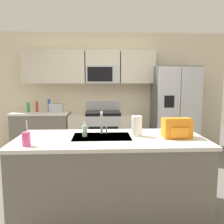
{
  "coord_description": "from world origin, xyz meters",
  "views": [
    {
      "loc": [
        -0.22,
        -3.16,
        1.56
      ],
      "look_at": [
        -0.03,
        0.6,
        1.05
      ],
      "focal_mm": 37.52,
      "sensor_mm": 36.0,
      "label": 1
    }
  ],
  "objects_px": {
    "pepper_mill": "(37,107)",
    "backpack": "(177,128)",
    "refrigerator": "(174,110)",
    "bottle_green": "(28,107)",
    "toaster": "(56,108)",
    "range_oven": "(101,132)",
    "paper_towel_roll": "(137,126)",
    "drink_cup_pink": "(26,139)",
    "soap_dispenser": "(85,131)",
    "sink_faucet": "(102,121)",
    "bottle_blue": "(49,105)"
  },
  "relations": [
    {
      "from": "paper_towel_roll",
      "to": "backpack",
      "type": "relative_size",
      "value": 0.75
    },
    {
      "from": "bottle_blue",
      "to": "drink_cup_pink",
      "type": "bearing_deg",
      "value": -82.7
    },
    {
      "from": "range_oven",
      "to": "sink_faucet",
      "type": "xyz_separation_m",
      "value": [
        0.0,
        -2.12,
        0.62
      ]
    },
    {
      "from": "refrigerator",
      "to": "backpack",
      "type": "distance_m",
      "value": 2.38
    },
    {
      "from": "toaster",
      "to": "pepper_mill",
      "type": "distance_m",
      "value": 0.42
    },
    {
      "from": "range_oven",
      "to": "toaster",
      "type": "bearing_deg",
      "value": -176.81
    },
    {
      "from": "drink_cup_pink",
      "to": "toaster",
      "type": "bearing_deg",
      "value": 93.9
    },
    {
      "from": "range_oven",
      "to": "refrigerator",
      "type": "xyz_separation_m",
      "value": [
        1.56,
        -0.07,
        0.48
      ]
    },
    {
      "from": "toaster",
      "to": "refrigerator",
      "type": "bearing_deg",
      "value": -0.44
    },
    {
      "from": "pepper_mill",
      "to": "refrigerator",
      "type": "bearing_deg",
      "value": -1.36
    },
    {
      "from": "pepper_mill",
      "to": "backpack",
      "type": "bearing_deg",
      "value": -46.58
    },
    {
      "from": "refrigerator",
      "to": "sink_faucet",
      "type": "distance_m",
      "value": 2.58
    },
    {
      "from": "sink_faucet",
      "to": "drink_cup_pink",
      "type": "distance_m",
      "value": 0.93
    },
    {
      "from": "range_oven",
      "to": "paper_towel_roll",
      "type": "height_order",
      "value": "paper_towel_roll"
    },
    {
      "from": "pepper_mill",
      "to": "paper_towel_roll",
      "type": "relative_size",
      "value": 0.93
    },
    {
      "from": "bottle_blue",
      "to": "drink_cup_pink",
      "type": "distance_m",
      "value": 2.69
    },
    {
      "from": "range_oven",
      "to": "refrigerator",
      "type": "bearing_deg",
      "value": -2.64
    },
    {
      "from": "sink_faucet",
      "to": "range_oven",
      "type": "bearing_deg",
      "value": 90.05
    },
    {
      "from": "bottle_green",
      "to": "drink_cup_pink",
      "type": "relative_size",
      "value": 0.77
    },
    {
      "from": "range_oven",
      "to": "toaster",
      "type": "distance_m",
      "value": 1.09
    },
    {
      "from": "bottle_blue",
      "to": "soap_dispenser",
      "type": "xyz_separation_m",
      "value": [
        0.9,
        -2.29,
        -0.07
      ]
    },
    {
      "from": "refrigerator",
      "to": "paper_towel_roll",
      "type": "distance_m",
      "value": 2.46
    },
    {
      "from": "refrigerator",
      "to": "sink_faucet",
      "type": "relative_size",
      "value": 6.56
    },
    {
      "from": "pepper_mill",
      "to": "paper_towel_roll",
      "type": "bearing_deg",
      "value": -51.73
    },
    {
      "from": "drink_cup_pink",
      "to": "paper_towel_roll",
      "type": "height_order",
      "value": "drink_cup_pink"
    },
    {
      "from": "drink_cup_pink",
      "to": "paper_towel_roll",
      "type": "xyz_separation_m",
      "value": [
        1.18,
        0.38,
        0.05
      ]
    },
    {
      "from": "bottle_green",
      "to": "drink_cup_pink",
      "type": "distance_m",
      "value": 2.75
    },
    {
      "from": "pepper_mill",
      "to": "backpack",
      "type": "xyz_separation_m",
      "value": [
        2.22,
        -2.35,
        0.01
      ]
    },
    {
      "from": "bottle_green",
      "to": "backpack",
      "type": "relative_size",
      "value": 0.63
    },
    {
      "from": "refrigerator",
      "to": "paper_towel_roll",
      "type": "xyz_separation_m",
      "value": [
        -1.15,
        -2.17,
        0.09
      ]
    },
    {
      "from": "bottle_green",
      "to": "sink_faucet",
      "type": "xyz_separation_m",
      "value": [
        1.54,
        -2.13,
        0.07
      ]
    },
    {
      "from": "drink_cup_pink",
      "to": "soap_dispenser",
      "type": "bearing_deg",
      "value": 34.33
    },
    {
      "from": "toaster",
      "to": "backpack",
      "type": "xyz_separation_m",
      "value": [
        1.81,
        -2.3,
        0.03
      ]
    },
    {
      "from": "toaster",
      "to": "soap_dispenser",
      "type": "bearing_deg",
      "value": -71.39
    },
    {
      "from": "range_oven",
      "to": "backpack",
      "type": "relative_size",
      "value": 4.25
    },
    {
      "from": "range_oven",
      "to": "drink_cup_pink",
      "type": "distance_m",
      "value": 2.79
    },
    {
      "from": "sink_faucet",
      "to": "bottle_blue",
      "type": "bearing_deg",
      "value": 117.19
    },
    {
      "from": "soap_dispenser",
      "to": "drink_cup_pink",
      "type": "bearing_deg",
      "value": -145.67
    },
    {
      "from": "bottle_green",
      "to": "toaster",
      "type": "bearing_deg",
      "value": -6.31
    },
    {
      "from": "paper_towel_roll",
      "to": "bottle_green",
      "type": "bearing_deg",
      "value": 130.82
    },
    {
      "from": "toaster",
      "to": "pepper_mill",
      "type": "xyz_separation_m",
      "value": [
        -0.41,
        0.05,
        0.02
      ]
    },
    {
      "from": "backpack",
      "to": "range_oven",
      "type": "bearing_deg",
      "value": 110.22
    },
    {
      "from": "paper_towel_roll",
      "to": "refrigerator",
      "type": "bearing_deg",
      "value": 62.12
    },
    {
      "from": "refrigerator",
      "to": "bottle_green",
      "type": "xyz_separation_m",
      "value": [
        -3.1,
        0.09,
        0.08
      ]
    },
    {
      "from": "bottle_green",
      "to": "pepper_mill",
      "type": "bearing_deg",
      "value": -4.96
    },
    {
      "from": "bottle_green",
      "to": "range_oven",
      "type": "bearing_deg",
      "value": -0.49
    },
    {
      "from": "refrigerator",
      "to": "bottle_green",
      "type": "relative_size",
      "value": 9.13
    },
    {
      "from": "refrigerator",
      "to": "toaster",
      "type": "bearing_deg",
      "value": 179.56
    },
    {
      "from": "range_oven",
      "to": "backpack",
      "type": "xyz_separation_m",
      "value": [
        0.87,
        -2.35,
        0.57
      ]
    },
    {
      "from": "soap_dispenser",
      "to": "backpack",
      "type": "relative_size",
      "value": 0.53
    }
  ]
}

